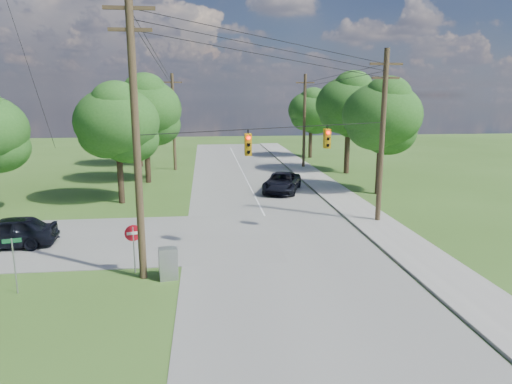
{
  "coord_description": "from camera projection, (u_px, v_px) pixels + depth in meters",
  "views": [
    {
      "loc": [
        -1.81,
        -18.71,
        7.8
      ],
      "look_at": [
        0.85,
        5.0,
        2.73
      ],
      "focal_mm": 32.0,
      "sensor_mm": 36.0,
      "label": 1
    }
  ],
  "objects": [
    {
      "name": "power_lines",
      "position": [
        255.0,
        74.0,
        29.48
      ],
      "size": [
        13.93,
        29.62,
        4.93
      ],
      "color": "black",
      "rests_on": "ground"
    },
    {
      "name": "pole_north_w",
      "position": [
        174.0,
        121.0,
        47.55
      ],
      "size": [
        2.0,
        0.32,
        10.0
      ],
      "color": "brown",
      "rests_on": "ground"
    },
    {
      "name": "sidewalk_east",
      "position": [
        394.0,
        235.0,
        25.8
      ],
      "size": [
        2.6,
        100.0,
        0.12
      ],
      "primitive_type": "cube",
      "color": "#AAA69F",
      "rests_on": "ground"
    },
    {
      "name": "tree_e_mid",
      "position": [
        349.0,
        104.0,
        45.2
      ],
      "size": [
        6.6,
        6.6,
        9.64
      ],
      "color": "#402E20",
      "rests_on": "ground"
    },
    {
      "name": "pole_north_e",
      "position": [
        304.0,
        121.0,
        49.07
      ],
      "size": [
        2.0,
        0.32,
        10.0
      ],
      "color": "brown",
      "rests_on": "ground"
    },
    {
      "name": "tree_w_near",
      "position": [
        117.0,
        122.0,
        32.48
      ],
      "size": [
        6.0,
        6.0,
        8.4
      ],
      "color": "#402E20",
      "rests_on": "ground"
    },
    {
      "name": "control_cabinet",
      "position": [
        168.0,
        264.0,
        19.61
      ],
      "size": [
        0.87,
        0.69,
        1.4
      ],
      "primitive_type": "cube",
      "rotation": [
        0.0,
        0.0,
        0.18
      ],
      "color": "#929498",
      "rests_on": "ground"
    },
    {
      "name": "ground",
      "position": [
        249.0,
        277.0,
        20.0
      ],
      "size": [
        140.0,
        140.0,
        0.0
      ],
      "primitive_type": "plane",
      "color": "#385C1E",
      "rests_on": "ground"
    },
    {
      "name": "do_not_enter_sign",
      "position": [
        133.0,
        238.0,
        20.08
      ],
      "size": [
        0.73,
        0.23,
        2.23
      ],
      "rotation": [
        0.0,
        0.0,
        0.27
      ],
      "color": "#929498",
      "rests_on": "ground"
    },
    {
      "name": "car_cross_dark",
      "position": [
        8.0,
        232.0,
        23.63
      ],
      "size": [
        4.92,
        2.3,
        1.63
      ],
      "primitive_type": "imported",
      "rotation": [
        0.0,
        0.0,
        -1.49
      ],
      "color": "black",
      "rests_on": "cross_road"
    },
    {
      "name": "main_road",
      "position": [
        277.0,
        240.0,
        25.08
      ],
      "size": [
        10.0,
        100.0,
        0.03
      ],
      "primitive_type": "cube",
      "color": "gray",
      "rests_on": "ground"
    },
    {
      "name": "pole_sw",
      "position": [
        136.0,
        135.0,
        18.59
      ],
      "size": [
        2.0,
        0.32,
        12.0
      ],
      "color": "brown",
      "rests_on": "ground"
    },
    {
      "name": "pole_ne",
      "position": [
        382.0,
        134.0,
        27.61
      ],
      "size": [
        2.0,
        0.32,
        10.5
      ],
      "color": "brown",
      "rests_on": "ground"
    },
    {
      "name": "tree_e_far",
      "position": [
        311.0,
        111.0,
        56.96
      ],
      "size": [
        5.8,
        5.8,
        8.32
      ],
      "color": "#402E20",
      "rests_on": "ground"
    },
    {
      "name": "tree_w_mid",
      "position": [
        145.0,
        109.0,
        40.23
      ],
      "size": [
        6.4,
        6.4,
        9.22
      ],
      "color": "#402E20",
      "rests_on": "ground"
    },
    {
      "name": "street_name_sign",
      "position": [
        14.0,
        258.0,
        18.01
      ],
      "size": [
        0.67,
        0.21,
        2.3
      ],
      "rotation": [
        0.0,
        0.0,
        0.26
      ],
      "color": "#929498",
      "rests_on": "ground"
    },
    {
      "name": "tree_e_near",
      "position": [
        382.0,
        115.0,
        35.56
      ],
      "size": [
        6.2,
        6.2,
        8.81
      ],
      "color": "#402E20",
      "rests_on": "ground"
    },
    {
      "name": "car_main_north",
      "position": [
        282.0,
        182.0,
        37.35
      ],
      "size": [
        4.23,
        6.14,
        1.56
      ],
      "primitive_type": "imported",
      "rotation": [
        0.0,
        0.0,
        -0.32
      ],
      "color": "black",
      "rests_on": "main_road"
    },
    {
      "name": "tree_w_far",
      "position": [
        138.0,
        110.0,
        49.8
      ],
      "size": [
        6.0,
        6.0,
        8.73
      ],
      "color": "#402E20",
      "rests_on": "ground"
    },
    {
      "name": "traffic_signals",
      "position": [
        290.0,
        141.0,
        23.44
      ],
      "size": [
        4.91,
        3.27,
        1.05
      ],
      "color": "#C9910B",
      "rests_on": "ground"
    }
  ]
}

